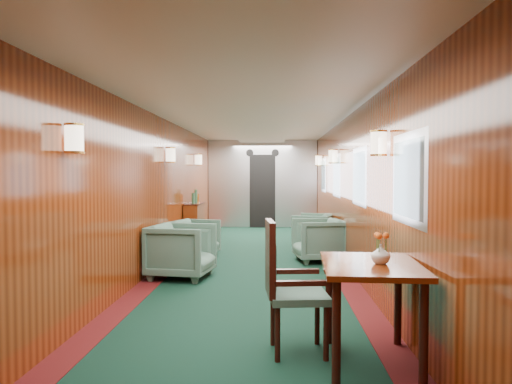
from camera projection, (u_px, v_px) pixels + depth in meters
room at (253, 164)px, 7.79m from camera, size 12.00×12.10×2.40m
bulkhead at (263, 184)px, 13.72m from camera, size 2.98×0.17×2.39m
windows_right at (346, 176)px, 7.99m from camera, size 0.02×8.60×0.80m
wall_sconces at (254, 156)px, 8.35m from camera, size 2.97×7.97×0.25m
dining_table at (371, 279)px, 3.89m from camera, size 0.80×1.10×0.80m
side_chair at (286, 281)px, 4.13m from camera, size 0.54×0.56×1.11m
credenza at (194, 223)px, 10.42m from camera, size 0.31×0.98×1.15m
flower_vase at (381, 254)px, 3.85m from camera, size 0.16×0.16×0.15m
armchair_left_near at (182, 251)px, 7.11m from camera, size 0.97×0.95×0.77m
armchair_left_far at (195, 238)px, 8.88m from camera, size 0.92×0.90×0.67m
armchair_right_near at (319, 240)px, 8.43m from camera, size 0.92×0.90×0.73m
armchair_right_far at (313, 230)px, 10.07m from camera, size 0.95×0.93×0.69m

